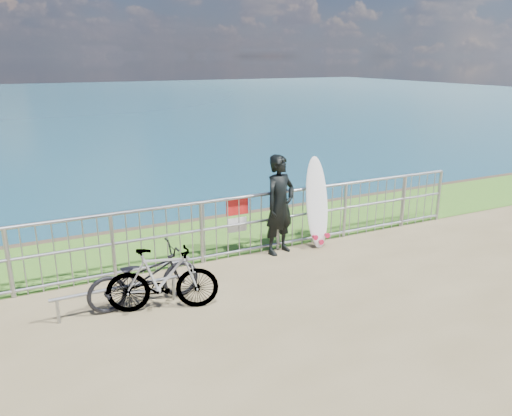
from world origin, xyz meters
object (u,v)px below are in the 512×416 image
surfer (280,205)px  bicycle_far (162,279)px  surfboard (317,206)px  bicycle_near (144,277)px

surfer → bicycle_far: (-2.53, -1.20, -0.44)m
surfer → surfboard: 0.80m
surfboard → bicycle_near: surfboard is taller
surfboard → bicycle_far: bearing=-160.3°
bicycle_near → surfer: bearing=-74.6°
bicycle_near → bicycle_far: 0.35m
surfer → bicycle_near: surfer is taller
surfer → bicycle_far: surfer is taller
bicycle_far → bicycle_near: bearing=49.9°
bicycle_near → surfboard: bearing=-78.7°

